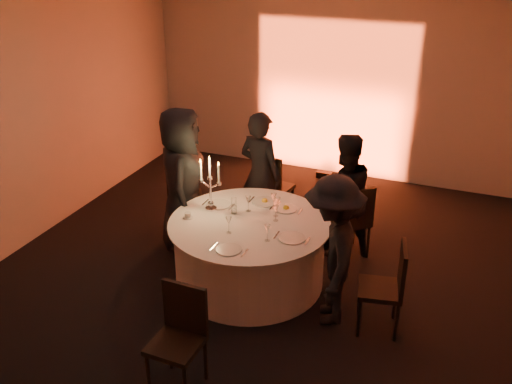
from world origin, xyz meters
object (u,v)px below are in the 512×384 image
at_px(chair_right, 389,283).
at_px(guest_back_left, 260,174).
at_px(banquet_table, 249,252).
at_px(chair_front, 180,332).
at_px(coffee_cup, 188,215).
at_px(candelabra, 210,191).
at_px(chair_left, 178,193).
at_px(guest_right, 332,251).
at_px(guest_back_right, 343,196).
at_px(chair_back_right, 353,218).
at_px(chair_back_left, 271,184).
at_px(guest_left, 183,181).

bearing_deg(chair_right, guest_back_left, -137.53).
relative_size(banquet_table, chair_front, 1.85).
bearing_deg(banquet_table, coffee_cup, -166.66).
distance_m(banquet_table, candelabra, 0.82).
bearing_deg(chair_front, chair_left, 120.67).
bearing_deg(guest_right, chair_right, 76.12).
relative_size(guest_back_left, guest_back_right, 1.05).
bearing_deg(candelabra, chair_back_right, 29.55).
relative_size(banquet_table, chair_back_left, 1.78).
height_order(chair_left, guest_right, guest_right).
bearing_deg(chair_back_right, chair_right, 76.17).
relative_size(chair_left, chair_front, 1.07).
height_order(chair_front, guest_right, guest_right).
bearing_deg(guest_left, candelabra, -141.72).
height_order(chair_back_right, chair_right, chair_right).
xyz_separation_m(banquet_table, candelabra, (-0.53, 0.13, 0.62)).
distance_m(chair_right, guest_right, 0.63).
bearing_deg(banquet_table, chair_left, 151.52).
bearing_deg(chair_front, candelabra, 109.04).
bearing_deg(candelabra, chair_back_left, 79.27).
xyz_separation_m(guest_left, guest_back_right, (1.87, 0.56, -0.13)).
bearing_deg(banquet_table, guest_back_right, 50.43).
bearing_deg(chair_right, coffee_cup, -103.99).
bearing_deg(chair_back_right, guest_left, -26.16).
height_order(chair_front, guest_back_right, guest_back_right).
bearing_deg(guest_left, coffee_cup, -169.34).
distance_m(chair_front, coffee_cup, 1.72).
bearing_deg(chair_back_right, chair_front, 30.01).
bearing_deg(chair_back_right, candelabra, -11.68).
bearing_deg(chair_back_left, guest_back_left, 93.01).
xyz_separation_m(chair_front, coffee_cup, (-0.73, 1.54, 0.25)).
relative_size(chair_back_left, guest_back_left, 0.61).
distance_m(chair_left, chair_front, 2.75).
bearing_deg(guest_right, chair_front, -51.97).
height_order(chair_right, coffee_cup, chair_right).
bearing_deg(chair_front, chair_right, 43.87).
distance_m(banquet_table, chair_back_left, 1.48).
height_order(chair_back_left, chair_right, chair_back_left).
xyz_separation_m(chair_left, guest_back_right, (2.10, 0.28, 0.20)).
distance_m(chair_back_left, chair_right, 2.55).
bearing_deg(chair_front, chair_back_right, 72.73).
xyz_separation_m(chair_back_left, chair_right, (1.88, -1.72, -0.03)).
relative_size(banquet_table, guest_left, 0.98).
distance_m(chair_left, guest_back_right, 2.13).
xyz_separation_m(coffee_cup, candelabra, (0.15, 0.29, 0.20)).
height_order(chair_back_right, guest_right, guest_right).
xyz_separation_m(chair_back_left, candelabra, (-0.25, -1.31, 0.43)).
relative_size(chair_left, guest_back_right, 0.66).
height_order(guest_back_left, coffee_cup, guest_back_left).
distance_m(chair_back_right, guest_left, 2.12).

